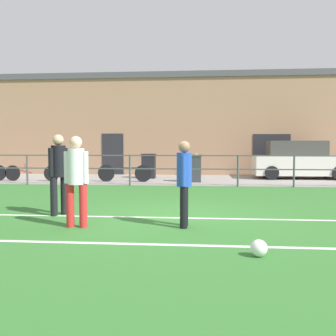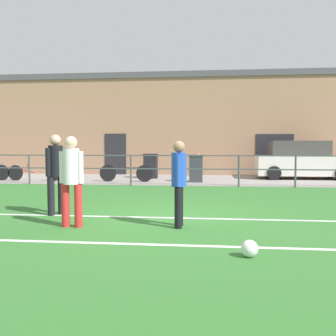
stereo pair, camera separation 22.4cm
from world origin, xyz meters
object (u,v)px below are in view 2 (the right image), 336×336
at_px(soccer_ball_match, 250,249).
at_px(bicycle_parked_3, 34,173).
at_px(parked_car_red, 302,161).
at_px(bicycle_parked_0, 126,173).
at_px(player_striker, 179,178).
at_px(spectator_child, 199,163).
at_px(trash_bin_0, 196,168).
at_px(trash_bin_1, 151,166).
at_px(player_goalkeeper, 56,169).
at_px(player_winger, 71,176).

bearing_deg(soccer_ball_match, bicycle_parked_3, 128.17).
relative_size(parked_car_red, bicycle_parked_0, 1.85).
relative_size(player_striker, spectator_child, 1.46).
xyz_separation_m(player_striker, trash_bin_0, (0.03, 8.38, -0.32)).
distance_m(bicycle_parked_3, trash_bin_1, 4.99).
bearing_deg(bicycle_parked_3, trash_bin_1, 20.22).
distance_m(spectator_child, bicycle_parked_0, 4.35).
distance_m(player_goalkeeper, bicycle_parked_3, 8.30).
bearing_deg(trash_bin_1, bicycle_parked_3, -159.78).
height_order(bicycle_parked_3, trash_bin_0, trash_bin_0).
height_order(player_winger, bicycle_parked_3, player_winger).
xyz_separation_m(player_goalkeeper, bicycle_parked_0, (-0.07, 7.25, -0.61)).
bearing_deg(trash_bin_0, bicycle_parked_0, -176.49).
xyz_separation_m(player_goalkeeper, trash_bin_0, (2.78, 7.42, -0.41)).
bearing_deg(bicycle_parked_3, player_winger, -60.40).
bearing_deg(player_winger, bicycle_parked_3, 122.06).
distance_m(parked_car_red, bicycle_parked_3, 11.63).
relative_size(player_goalkeeper, player_striker, 1.10).
xyz_separation_m(player_winger, trash_bin_1, (-0.10, 10.13, -0.37)).
height_order(player_goalkeeper, spectator_child, player_goalkeeper).
bearing_deg(trash_bin_0, player_striker, -90.20).
height_order(player_goalkeeper, soccer_ball_match, player_goalkeeper).
height_order(soccer_ball_match, bicycle_parked_0, bicycle_parked_0).
height_order(player_striker, soccer_ball_match, player_striker).
bearing_deg(trash_bin_1, soccer_ball_match, -74.86).
height_order(parked_car_red, trash_bin_1, parked_car_red).
bearing_deg(player_goalkeeper, trash_bin_0, -165.79).
distance_m(player_winger, spectator_child, 11.84).
distance_m(player_goalkeeper, trash_bin_1, 9.00).
bearing_deg(soccer_ball_match, spectator_child, 94.50).
distance_m(spectator_child, trash_bin_1, 2.62).
bearing_deg(player_winger, trash_bin_1, 93.02).
bearing_deg(player_striker, player_goalkeeper, -107.76).
bearing_deg(bicycle_parked_3, spectator_child, 25.52).
relative_size(player_striker, bicycle_parked_3, 0.68).
xyz_separation_m(player_striker, bicycle_parked_0, (-2.82, 8.20, -0.52)).
relative_size(player_winger, trash_bin_0, 1.51).
bearing_deg(player_striker, soccer_ball_match, 33.09).
relative_size(player_goalkeeper, parked_car_red, 0.42).
bearing_deg(player_winger, parked_car_red, 60.51).
bearing_deg(parked_car_red, player_goalkeeper, -128.06).
bearing_deg(player_striker, player_winger, -82.58).
relative_size(parked_car_red, bicycle_parked_3, 1.76).
bearing_deg(trash_bin_1, spectator_child, 35.67).
xyz_separation_m(player_striker, player_winger, (-1.97, -0.21, 0.05)).
height_order(player_goalkeeper, parked_car_red, player_goalkeeper).
bearing_deg(spectator_child, player_winger, 58.33).
bearing_deg(player_winger, player_striker, 8.51).
height_order(bicycle_parked_3, trash_bin_1, trash_bin_1).
distance_m(player_winger, bicycle_parked_3, 9.69).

